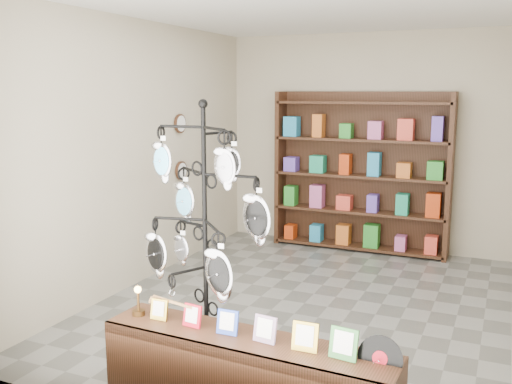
% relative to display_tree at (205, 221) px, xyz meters
% --- Properties ---
extents(ground, '(5.00, 5.00, 0.00)m').
position_rel_display_tree_xyz_m(ground, '(0.20, 1.75, -1.24)').
color(ground, slate).
rests_on(ground, ground).
extents(room_envelope, '(5.00, 5.00, 5.00)m').
position_rel_display_tree_xyz_m(room_envelope, '(0.20, 1.75, 0.61)').
color(room_envelope, '#B3AA90').
rests_on(room_envelope, ground).
extents(display_tree, '(1.15, 1.13, 2.15)m').
position_rel_display_tree_xyz_m(display_tree, '(0.00, 0.00, 0.00)').
color(display_tree, black).
rests_on(display_tree, ground).
extents(front_shelf, '(2.15, 0.52, 0.76)m').
position_rel_display_tree_xyz_m(front_shelf, '(0.49, -0.32, -0.98)').
color(front_shelf, black).
rests_on(front_shelf, ground).
extents(back_shelving, '(2.42, 0.36, 2.20)m').
position_rel_display_tree_xyz_m(back_shelving, '(0.20, 4.04, -0.21)').
color(back_shelving, black).
rests_on(back_shelving, ground).
extents(wall_clocks, '(0.03, 0.24, 0.84)m').
position_rel_display_tree_xyz_m(wall_clocks, '(-1.77, 2.55, 0.26)').
color(wall_clocks, black).
rests_on(wall_clocks, ground).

